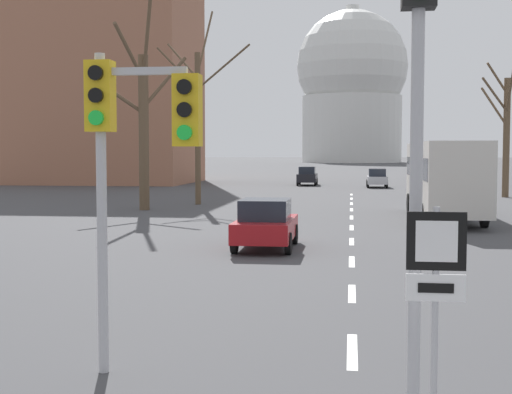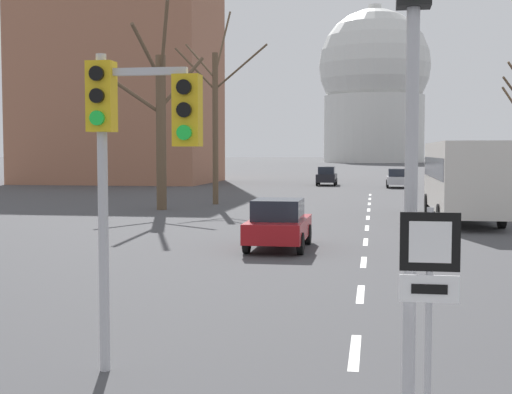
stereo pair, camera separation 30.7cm
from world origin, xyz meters
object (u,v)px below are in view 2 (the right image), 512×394
(traffic_signal_centre_tall, at_px, (413,72))
(traffic_signal_near_left, at_px, (132,134))
(sedan_mid_centre, at_px, (397,178))
(route_sign_post, at_px, (429,285))
(sedan_near_left, at_px, (279,224))
(city_bus, at_px, (462,175))
(sedan_near_right, at_px, (327,176))

(traffic_signal_centre_tall, xyz_separation_m, traffic_signal_near_left, (-3.65, 1.56, -0.60))
(traffic_signal_centre_tall, relative_size, traffic_signal_near_left, 1.28)
(traffic_signal_centre_tall, distance_m, sedan_mid_centre, 54.41)
(traffic_signal_centre_tall, bearing_deg, route_sign_post, -66.46)
(route_sign_post, relative_size, sedan_mid_centre, 0.61)
(sedan_near_left, bearing_deg, traffic_signal_centre_tall, -76.90)
(traffic_signal_centre_tall, relative_size, sedan_near_left, 1.44)
(sedan_near_left, distance_m, sedan_mid_centre, 40.23)
(route_sign_post, height_order, city_bus, city_bus)
(traffic_signal_near_left, height_order, city_bus, traffic_signal_near_left)
(traffic_signal_centre_tall, xyz_separation_m, city_bus, (3.47, 25.08, -1.85))
(route_sign_post, xyz_separation_m, sedan_near_right, (-4.85, 57.95, -0.85))
(route_sign_post, distance_m, sedan_near_right, 58.16)
(sedan_near_left, height_order, sedan_mid_centre, sedan_mid_centre)
(sedan_near_left, relative_size, city_bus, 0.36)
(traffic_signal_near_left, distance_m, route_sign_post, 4.58)
(traffic_signal_centre_tall, height_order, traffic_signal_near_left, traffic_signal_centre_tall)
(traffic_signal_centre_tall, xyz_separation_m, sedan_near_left, (-3.34, 14.37, -3.10))
(sedan_near_right, height_order, sedan_mid_centre, sedan_near_right)
(traffic_signal_near_left, relative_size, route_sign_post, 1.76)
(sedan_near_right, xyz_separation_m, sedan_mid_centre, (6.20, -3.25, -0.04))
(sedan_mid_centre, bearing_deg, sedan_near_left, -96.95)
(traffic_signal_near_left, relative_size, sedan_mid_centre, 1.07)
(route_sign_post, height_order, sedan_near_right, route_sign_post)
(traffic_signal_centre_tall, height_order, sedan_near_left, traffic_signal_centre_tall)
(traffic_signal_centre_tall, bearing_deg, city_bus, 82.13)
(traffic_signal_near_left, distance_m, city_bus, 24.61)
(traffic_signal_near_left, distance_m, sedan_mid_centre, 53.06)
(sedan_near_right, bearing_deg, sedan_mid_centre, -27.66)
(sedan_near_left, bearing_deg, route_sign_post, -76.60)
(sedan_mid_centre, xyz_separation_m, city_bus, (1.94, -29.22, 1.24))
(traffic_signal_near_left, height_order, sedan_near_left, traffic_signal_near_left)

